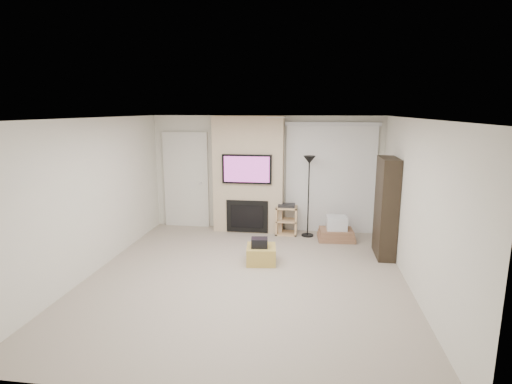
# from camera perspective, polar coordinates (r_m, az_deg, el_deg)

# --- Properties ---
(floor) EXTENTS (5.00, 5.50, 0.00)m
(floor) POSITION_cam_1_polar(r_m,az_deg,el_deg) (6.49, -1.49, -12.16)
(floor) COLOR #A79989
(floor) RESTS_ON ground
(ceiling) EXTENTS (5.00, 5.50, 0.00)m
(ceiling) POSITION_cam_1_polar(r_m,az_deg,el_deg) (5.94, -1.62, 10.48)
(ceiling) COLOR white
(ceiling) RESTS_ON wall_back
(wall_back) EXTENTS (5.00, 0.00, 2.50)m
(wall_back) POSITION_cam_1_polar(r_m,az_deg,el_deg) (8.77, 1.40, 2.68)
(wall_back) COLOR silver
(wall_back) RESTS_ON ground
(wall_front) EXTENTS (5.00, 0.00, 2.50)m
(wall_front) POSITION_cam_1_polar(r_m,az_deg,el_deg) (3.54, -9.02, -11.37)
(wall_front) COLOR silver
(wall_front) RESTS_ON ground
(wall_left) EXTENTS (0.00, 5.50, 2.50)m
(wall_left) POSITION_cam_1_polar(r_m,az_deg,el_deg) (6.95, -22.34, -0.61)
(wall_left) COLOR silver
(wall_left) RESTS_ON ground
(wall_right) EXTENTS (0.00, 5.50, 2.50)m
(wall_right) POSITION_cam_1_polar(r_m,az_deg,el_deg) (6.21, 21.88, -1.97)
(wall_right) COLOR silver
(wall_right) RESTS_ON ground
(hvac_vent) EXTENTS (0.35, 0.18, 0.01)m
(hvac_vent) POSITION_cam_1_polar(r_m,az_deg,el_deg) (6.68, 2.98, 10.58)
(hvac_vent) COLOR silver
(hvac_vent) RESTS_ON ceiling
(ottoman) EXTENTS (0.55, 0.55, 0.30)m
(ottoman) POSITION_cam_1_polar(r_m,az_deg,el_deg) (7.03, 0.74, -8.92)
(ottoman) COLOR tan
(ottoman) RESTS_ON floor
(black_bag) EXTENTS (0.30, 0.25, 0.16)m
(black_bag) POSITION_cam_1_polar(r_m,az_deg,el_deg) (6.92, 0.50, -7.25)
(black_bag) COLOR black
(black_bag) RESTS_ON ottoman
(fireplace_wall) EXTENTS (1.50, 0.47, 2.50)m
(fireplace_wall) POSITION_cam_1_polar(r_m,az_deg,el_deg) (8.61, -1.08, 2.42)
(fireplace_wall) COLOR #CDB493
(fireplace_wall) RESTS_ON floor
(entry_door) EXTENTS (1.02, 0.11, 2.14)m
(entry_door) POSITION_cam_1_polar(r_m,az_deg,el_deg) (9.15, -9.92, 1.64)
(entry_door) COLOR silver
(entry_door) RESTS_ON floor
(vertical_blinds) EXTENTS (1.98, 0.10, 2.37)m
(vertical_blinds) POSITION_cam_1_polar(r_m,az_deg,el_deg) (8.67, 10.60, 2.53)
(vertical_blinds) COLOR silver
(vertical_blinds) RESTS_ON floor
(floor_lamp) EXTENTS (0.25, 0.25, 1.70)m
(floor_lamp) POSITION_cam_1_polar(r_m,az_deg,el_deg) (8.27, 7.59, 2.65)
(floor_lamp) COLOR black
(floor_lamp) RESTS_ON floor
(av_stand) EXTENTS (0.45, 0.38, 0.66)m
(av_stand) POSITION_cam_1_polar(r_m,az_deg,el_deg) (8.57, 4.38, -3.76)
(av_stand) COLOR #DFB681
(av_stand) RESTS_ON floor
(box_stack) EXTENTS (0.77, 0.60, 0.49)m
(box_stack) POSITION_cam_1_polar(r_m,az_deg,el_deg) (8.37, 11.38, -5.47)
(box_stack) COLOR #92674A
(box_stack) RESTS_ON floor
(bookshelf) EXTENTS (0.30, 0.80, 1.80)m
(bookshelf) POSITION_cam_1_polar(r_m,az_deg,el_deg) (7.53, 18.09, -2.14)
(bookshelf) COLOR black
(bookshelf) RESTS_ON floor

